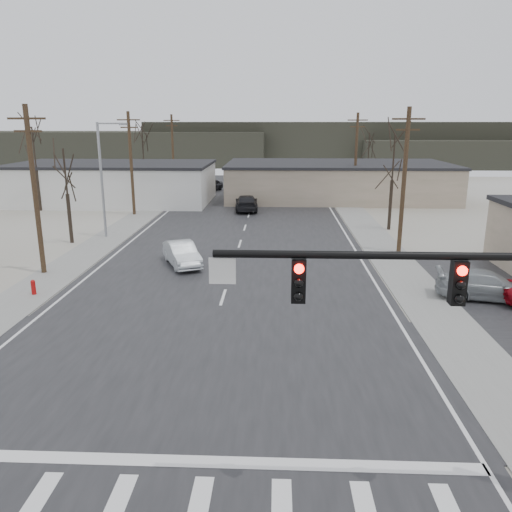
{
  "coord_description": "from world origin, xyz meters",
  "views": [
    {
      "loc": [
        2.81,
        -16.8,
        9.01
      ],
      "look_at": [
        1.79,
        6.97,
        2.6
      ],
      "focal_mm": 35.0,
      "sensor_mm": 36.0,
      "label": 1
    }
  ],
  "objects_px": {
    "fire_hydrant": "(33,287)",
    "car_parked_silver": "(487,285)",
    "car_far_b": "(211,185)",
    "car_far_a": "(246,203)",
    "traffic_signal_mast": "(503,323)",
    "sedan_crossing": "(182,254)"
  },
  "relations": [
    {
      "from": "sedan_crossing",
      "to": "car_parked_silver",
      "type": "bearing_deg",
      "value": -42.66
    },
    {
      "from": "sedan_crossing",
      "to": "car_far_b",
      "type": "relative_size",
      "value": 1.02
    },
    {
      "from": "car_far_a",
      "to": "traffic_signal_mast",
      "type": "bearing_deg",
      "value": 97.56
    },
    {
      "from": "car_far_a",
      "to": "sedan_crossing",
      "type": "bearing_deg",
      "value": 78.1
    },
    {
      "from": "traffic_signal_mast",
      "to": "car_far_a",
      "type": "xyz_separation_m",
      "value": [
        -8.28,
        40.87,
        -3.82
      ]
    },
    {
      "from": "fire_hydrant",
      "to": "car_far_a",
      "type": "distance_m",
      "value": 28.42
    },
    {
      "from": "sedan_crossing",
      "to": "car_parked_silver",
      "type": "relative_size",
      "value": 0.9
    },
    {
      "from": "fire_hydrant",
      "to": "car_far_b",
      "type": "xyz_separation_m",
      "value": [
        4.08,
        41.72,
        0.36
      ]
    },
    {
      "from": "fire_hydrant",
      "to": "car_far_a",
      "type": "height_order",
      "value": "car_far_a"
    },
    {
      "from": "car_far_a",
      "to": "car_far_b",
      "type": "distance_m",
      "value": 16.1
    },
    {
      "from": "traffic_signal_mast",
      "to": "car_far_a",
      "type": "height_order",
      "value": "traffic_signal_mast"
    },
    {
      "from": "sedan_crossing",
      "to": "car_far_b",
      "type": "distance_m",
      "value": 35.83
    },
    {
      "from": "car_far_b",
      "to": "car_parked_silver",
      "type": "height_order",
      "value": "car_far_b"
    },
    {
      "from": "fire_hydrant",
      "to": "car_parked_silver",
      "type": "height_order",
      "value": "car_parked_silver"
    },
    {
      "from": "traffic_signal_mast",
      "to": "car_far_b",
      "type": "xyz_separation_m",
      "value": [
        -14.01,
        55.92,
        -3.86
      ]
    },
    {
      "from": "traffic_signal_mast",
      "to": "sedan_crossing",
      "type": "xyz_separation_m",
      "value": [
        -11.19,
        20.2,
        -3.88
      ]
    },
    {
      "from": "fire_hydrant",
      "to": "sedan_crossing",
      "type": "bearing_deg",
      "value": 40.99
    },
    {
      "from": "traffic_signal_mast",
      "to": "car_parked_silver",
      "type": "distance_m",
      "value": 16.22
    },
    {
      "from": "sedan_crossing",
      "to": "car_parked_silver",
      "type": "height_order",
      "value": "sedan_crossing"
    },
    {
      "from": "traffic_signal_mast",
      "to": "sedan_crossing",
      "type": "distance_m",
      "value": 23.42
    },
    {
      "from": "traffic_signal_mast",
      "to": "car_far_a",
      "type": "bearing_deg",
      "value": 101.46
    },
    {
      "from": "fire_hydrant",
      "to": "car_far_a",
      "type": "xyz_separation_m",
      "value": [
        9.81,
        26.67,
        0.41
      ]
    }
  ]
}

